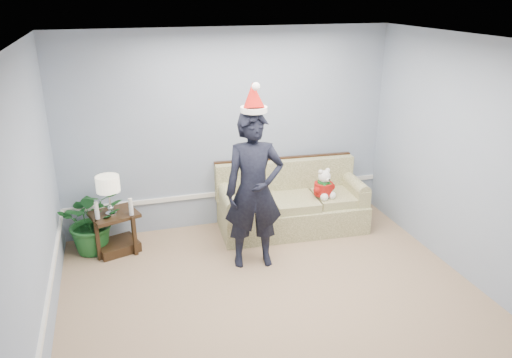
{
  "coord_description": "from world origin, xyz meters",
  "views": [
    {
      "loc": [
        -1.49,
        -3.85,
        3.14
      ],
      "look_at": [
        0.1,
        1.55,
        0.99
      ],
      "focal_mm": 35.0,
      "sensor_mm": 36.0,
      "label": 1
    }
  ],
  "objects_px": {
    "side_table": "(116,236)",
    "sofa": "(291,205)",
    "houseplant": "(92,220)",
    "table_lamp": "(108,186)",
    "teddy_bear": "(324,187)",
    "man": "(254,191)"
  },
  "relations": [
    {
      "from": "sofa",
      "to": "side_table",
      "type": "relative_size",
      "value": 3.06
    },
    {
      "from": "side_table",
      "to": "table_lamp",
      "type": "distance_m",
      "value": 0.71
    },
    {
      "from": "sofa",
      "to": "table_lamp",
      "type": "height_order",
      "value": "table_lamp"
    },
    {
      "from": "houseplant",
      "to": "man",
      "type": "distance_m",
      "value": 2.11
    },
    {
      "from": "table_lamp",
      "to": "man",
      "type": "bearing_deg",
      "value": -24.35
    },
    {
      "from": "side_table",
      "to": "man",
      "type": "distance_m",
      "value": 1.92
    },
    {
      "from": "side_table",
      "to": "houseplant",
      "type": "xyz_separation_m",
      "value": [
        -0.27,
        0.08,
        0.23
      ]
    },
    {
      "from": "table_lamp",
      "to": "man",
      "type": "relative_size",
      "value": 0.27
    },
    {
      "from": "side_table",
      "to": "table_lamp",
      "type": "height_order",
      "value": "table_lamp"
    },
    {
      "from": "side_table",
      "to": "houseplant",
      "type": "distance_m",
      "value": 0.36
    },
    {
      "from": "sofa",
      "to": "houseplant",
      "type": "relative_size",
      "value": 2.35
    },
    {
      "from": "houseplant",
      "to": "man",
      "type": "xyz_separation_m",
      "value": [
        1.86,
        -0.85,
        0.51
      ]
    },
    {
      "from": "side_table",
      "to": "sofa",
      "type": "bearing_deg",
      "value": 0.54
    },
    {
      "from": "side_table",
      "to": "table_lamp",
      "type": "xyz_separation_m",
      "value": [
        -0.03,
        -0.04,
        0.71
      ]
    },
    {
      "from": "table_lamp",
      "to": "man",
      "type": "distance_m",
      "value": 1.79
    },
    {
      "from": "sofa",
      "to": "houseplant",
      "type": "distance_m",
      "value": 2.63
    },
    {
      "from": "sofa",
      "to": "table_lamp",
      "type": "relative_size",
      "value": 4.02
    },
    {
      "from": "table_lamp",
      "to": "teddy_bear",
      "type": "bearing_deg",
      "value": -3.0
    },
    {
      "from": "table_lamp",
      "to": "teddy_bear",
      "type": "height_order",
      "value": "table_lamp"
    },
    {
      "from": "houseplant",
      "to": "man",
      "type": "relative_size",
      "value": 0.46
    },
    {
      "from": "sofa",
      "to": "teddy_bear",
      "type": "xyz_separation_m",
      "value": [
        0.39,
        -0.2,
        0.31
      ]
    },
    {
      "from": "houseplant",
      "to": "teddy_bear",
      "type": "relative_size",
      "value": 2.09
    }
  ]
}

